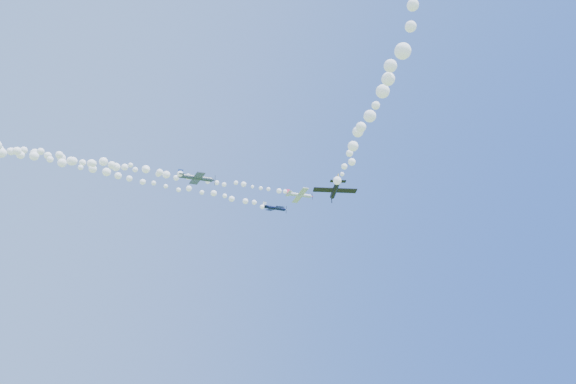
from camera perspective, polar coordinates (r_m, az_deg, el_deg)
plane_white at (r=122.02m, az=1.41°, el=-0.36°), size 7.39×7.79×1.98m
smoke_trail_white at (r=113.50m, az=-18.68°, el=2.73°), size 78.43×19.88×3.09m
plane_navy at (r=114.27m, az=-1.57°, el=-1.91°), size 6.74×6.90×1.98m
smoke_trail_navy at (r=102.48m, az=-24.28°, el=2.93°), size 85.98×8.90×2.65m
plane_grey at (r=92.10m, az=-10.75°, el=1.67°), size 7.38×7.77×2.02m
plane_black at (r=73.96m, az=5.59°, el=0.29°), size 6.48×6.11×2.24m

